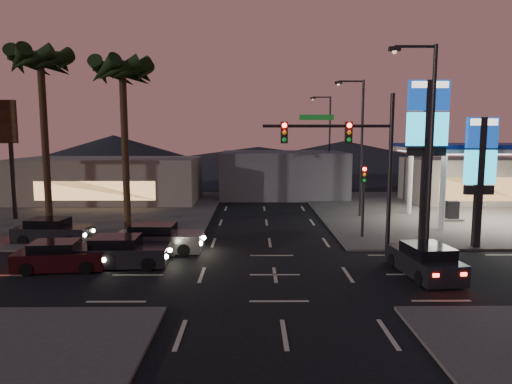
{
  "coord_description": "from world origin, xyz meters",
  "views": [
    {
      "loc": [
        -0.97,
        -19.34,
        6.11
      ],
      "look_at": [
        -0.79,
        5.27,
        3.0
      ],
      "focal_mm": 32.0,
      "sensor_mm": 36.0,
      "label": 1
    }
  ],
  "objects_px": {
    "pylon_sign_short": "(480,162)",
    "car_lane_b_front": "(158,239)",
    "traffic_signal_mast": "(354,153)",
    "car_lane_a_mid": "(60,257)",
    "car_lane_a_front": "(121,252)",
    "suv_station": "(425,261)",
    "car_lane_b_mid": "(52,231)",
    "pylon_sign_tall": "(427,129)",
    "gas_station": "(499,150)"
  },
  "relations": [
    {
      "from": "car_lane_b_front",
      "to": "car_lane_b_mid",
      "type": "bearing_deg",
      "value": 161.46
    },
    {
      "from": "pylon_sign_tall",
      "to": "suv_station",
      "type": "height_order",
      "value": "pylon_sign_tall"
    },
    {
      "from": "traffic_signal_mast",
      "to": "car_lane_b_front",
      "type": "relative_size",
      "value": 1.72
    },
    {
      "from": "car_lane_a_mid",
      "to": "car_lane_b_front",
      "type": "height_order",
      "value": "car_lane_b_front"
    },
    {
      "from": "gas_station",
      "to": "pylon_sign_short",
      "type": "xyz_separation_m",
      "value": [
        -5.0,
        -7.5,
        -0.42
      ]
    },
    {
      "from": "car_lane_a_front",
      "to": "suv_station",
      "type": "distance_m",
      "value": 13.7
    },
    {
      "from": "car_lane_a_front",
      "to": "car_lane_a_mid",
      "type": "xyz_separation_m",
      "value": [
        -2.6,
        -0.57,
        -0.04
      ]
    },
    {
      "from": "suv_station",
      "to": "car_lane_b_mid",
      "type": "bearing_deg",
      "value": 161.63
    },
    {
      "from": "pylon_sign_tall",
      "to": "car_lane_a_mid",
      "type": "height_order",
      "value": "pylon_sign_tall"
    },
    {
      "from": "car_lane_a_front",
      "to": "car_lane_b_mid",
      "type": "xyz_separation_m",
      "value": [
        -5.26,
        4.73,
        -0.01
      ]
    },
    {
      "from": "pylon_sign_short",
      "to": "car_lane_a_mid",
      "type": "height_order",
      "value": "pylon_sign_short"
    },
    {
      "from": "gas_station",
      "to": "pylon_sign_tall",
      "type": "height_order",
      "value": "pylon_sign_tall"
    },
    {
      "from": "car_lane_a_front",
      "to": "car_lane_b_front",
      "type": "bearing_deg",
      "value": 65.0
    },
    {
      "from": "pylon_sign_tall",
      "to": "car_lane_b_mid",
      "type": "distance_m",
      "value": 21.65
    },
    {
      "from": "traffic_signal_mast",
      "to": "suv_station",
      "type": "bearing_deg",
      "value": -37.55
    },
    {
      "from": "traffic_signal_mast",
      "to": "car_lane_a_mid",
      "type": "bearing_deg",
      "value": -175.12
    },
    {
      "from": "gas_station",
      "to": "car_lane_a_front",
      "type": "xyz_separation_m",
      "value": [
        -23.11,
        -10.59,
        -4.42
      ]
    },
    {
      "from": "car_lane_a_mid",
      "to": "car_lane_b_front",
      "type": "bearing_deg",
      "value": 39.57
    },
    {
      "from": "gas_station",
      "to": "car_lane_b_mid",
      "type": "relative_size",
      "value": 2.81
    },
    {
      "from": "car_lane_a_front",
      "to": "suv_station",
      "type": "height_order",
      "value": "same"
    },
    {
      "from": "car_lane_b_front",
      "to": "suv_station",
      "type": "height_order",
      "value": "car_lane_b_front"
    },
    {
      "from": "traffic_signal_mast",
      "to": "car_lane_b_mid",
      "type": "relative_size",
      "value": 1.84
    },
    {
      "from": "gas_station",
      "to": "car_lane_a_mid",
      "type": "xyz_separation_m",
      "value": [
        -25.71,
        -11.16,
        -4.47
      ]
    },
    {
      "from": "car_lane_a_mid",
      "to": "suv_station",
      "type": "distance_m",
      "value": 16.24
    },
    {
      "from": "pylon_sign_short",
      "to": "car_lane_b_mid",
      "type": "bearing_deg",
      "value": 175.98
    },
    {
      "from": "car_lane_a_front",
      "to": "car_lane_b_mid",
      "type": "bearing_deg",
      "value": 137.99
    },
    {
      "from": "gas_station",
      "to": "traffic_signal_mast",
      "type": "height_order",
      "value": "traffic_signal_mast"
    },
    {
      "from": "pylon_sign_short",
      "to": "car_lane_b_front",
      "type": "relative_size",
      "value": 1.51
    },
    {
      "from": "car_lane_a_mid",
      "to": "car_lane_b_mid",
      "type": "bearing_deg",
      "value": 116.61
    },
    {
      "from": "gas_station",
      "to": "suv_station",
      "type": "xyz_separation_m",
      "value": [
        -9.49,
        -12.13,
        -4.43
      ]
    },
    {
      "from": "car_lane_a_mid",
      "to": "pylon_sign_tall",
      "type": "bearing_deg",
      "value": 14.36
    },
    {
      "from": "car_lane_a_front",
      "to": "suv_station",
      "type": "bearing_deg",
      "value": -6.43
    },
    {
      "from": "pylon_sign_short",
      "to": "traffic_signal_mast",
      "type": "height_order",
      "value": "traffic_signal_mast"
    },
    {
      "from": "pylon_sign_tall",
      "to": "car_lane_b_mid",
      "type": "bearing_deg",
      "value": 178.24
    },
    {
      "from": "car_lane_b_mid",
      "to": "car_lane_a_front",
      "type": "bearing_deg",
      "value": -42.01
    },
    {
      "from": "pylon_sign_short",
      "to": "car_lane_a_mid",
      "type": "distance_m",
      "value": 21.41
    },
    {
      "from": "gas_station",
      "to": "car_lane_a_mid",
      "type": "bearing_deg",
      "value": -156.53
    },
    {
      "from": "car_lane_a_front",
      "to": "car_lane_a_mid",
      "type": "relative_size",
      "value": 1.05
    },
    {
      "from": "traffic_signal_mast",
      "to": "car_lane_a_mid",
      "type": "distance_m",
      "value": 14.28
    },
    {
      "from": "pylon_sign_tall",
      "to": "traffic_signal_mast",
      "type": "distance_m",
      "value": 6.02
    },
    {
      "from": "car_lane_b_mid",
      "to": "suv_station",
      "type": "height_order",
      "value": "suv_station"
    },
    {
      "from": "traffic_signal_mast",
      "to": "car_lane_a_front",
      "type": "height_order",
      "value": "traffic_signal_mast"
    },
    {
      "from": "traffic_signal_mast",
      "to": "car_lane_b_mid",
      "type": "distance_m",
      "value": 17.27
    },
    {
      "from": "traffic_signal_mast",
      "to": "car_lane_b_front",
      "type": "distance_m",
      "value": 10.86
    },
    {
      "from": "gas_station",
      "to": "pylon_sign_tall",
      "type": "distance_m",
      "value": 10.01
    },
    {
      "from": "pylon_sign_tall",
      "to": "suv_station",
      "type": "distance_m",
      "value": 8.28
    },
    {
      "from": "car_lane_b_front",
      "to": "pylon_sign_tall",
      "type": "bearing_deg",
      "value": 6.03
    },
    {
      "from": "car_lane_a_front",
      "to": "suv_station",
      "type": "xyz_separation_m",
      "value": [
        13.62,
        -1.53,
        -0.0
      ]
    },
    {
      "from": "car_lane_a_mid",
      "to": "car_lane_b_mid",
      "type": "height_order",
      "value": "car_lane_b_mid"
    },
    {
      "from": "traffic_signal_mast",
      "to": "car_lane_a_front",
      "type": "bearing_deg",
      "value": -176.94
    }
  ]
}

